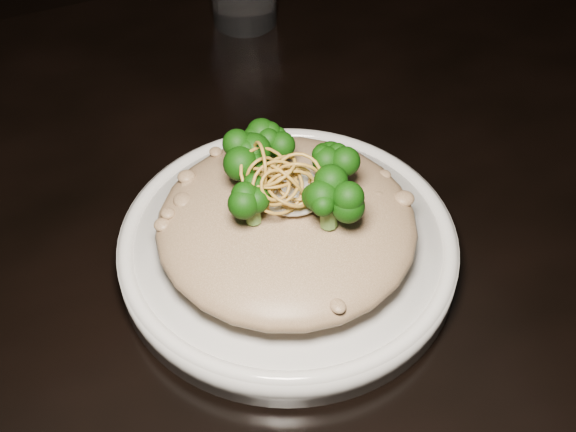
% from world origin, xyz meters
% --- Properties ---
extents(table, '(1.10, 0.80, 0.75)m').
position_xyz_m(table, '(0.00, 0.00, 0.67)').
color(table, black).
rests_on(table, ground).
extents(plate, '(0.27, 0.27, 0.03)m').
position_xyz_m(plate, '(-0.04, -0.06, 0.76)').
color(plate, silver).
rests_on(plate, table).
extents(risotto, '(0.20, 0.20, 0.04)m').
position_xyz_m(risotto, '(-0.04, -0.06, 0.80)').
color(risotto, brown).
rests_on(risotto, plate).
extents(broccoli, '(0.14, 0.14, 0.05)m').
position_xyz_m(broccoli, '(-0.04, -0.05, 0.85)').
color(broccoli, black).
rests_on(broccoli, risotto).
extents(cheese, '(0.05, 0.05, 0.01)m').
position_xyz_m(cheese, '(-0.04, -0.06, 0.83)').
color(cheese, silver).
rests_on(cheese, risotto).
extents(shallots, '(0.05, 0.05, 0.03)m').
position_xyz_m(shallots, '(-0.05, -0.06, 0.85)').
color(shallots, brown).
rests_on(shallots, cheese).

